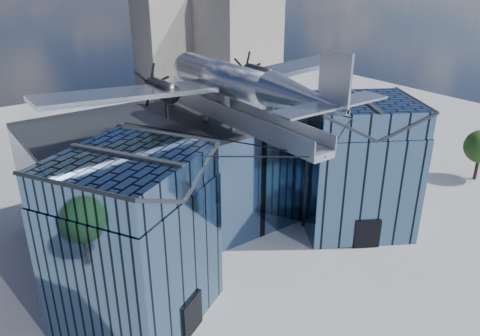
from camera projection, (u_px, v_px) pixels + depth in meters
ground_plane at (254, 256)px, 38.48m from camera, size 120.00×120.00×0.00m
museum at (214, 171)px, 40.61m from camera, size 32.88×24.50×17.60m
bg_towers at (66, 49)px, 72.89m from camera, size 77.00×24.50×26.00m
tree_side_e at (354, 132)px, 55.51m from camera, size 4.00×4.00×5.71m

